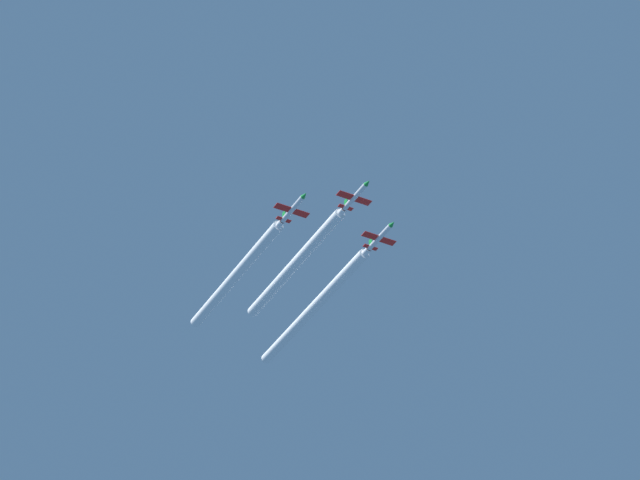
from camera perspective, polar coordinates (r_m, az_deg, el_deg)
jet_lead at (r=398.53m, az=1.10°, el=1.36°), size 7.89×11.49×2.76m
jet_left_wingman at (r=407.33m, az=1.87°, el=0.12°), size 7.89×11.49×2.76m
jet_right_wingman at (r=398.43m, az=-0.82°, el=0.98°), size 7.89×11.49×2.76m
smoke_trail_lead at (r=417.69m, az=-0.73°, el=-0.70°), size 2.47×44.32×2.47m
smoke_trail_left_wingman at (r=428.75m, az=-0.14°, el=-2.04°), size 2.47×50.20×2.47m
smoke_trail_right_wingman at (r=417.99m, az=-2.55°, el=-1.05°), size 2.47×44.01×2.47m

